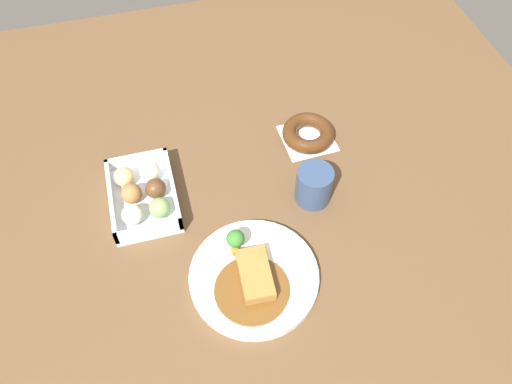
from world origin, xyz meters
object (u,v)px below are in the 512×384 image
Objects in this scene: donut_box at (143,195)px; chocolate_ring_donut at (308,133)px; coffee_mug at (314,185)px; curry_plate at (253,276)px.

chocolate_ring_donut is at bearing 101.55° from donut_box.
chocolate_ring_donut is 0.17m from coffee_mug.
donut_box is 2.37× the size of coffee_mug.
chocolate_ring_donut is at bearing 145.84° from curry_plate.
curry_plate is 0.23m from coffee_mug.
coffee_mug is (-0.15, 0.17, 0.03)m from curry_plate.
donut_box reaches higher than chocolate_ring_donut.
curry_plate is 2.04× the size of chocolate_ring_donut.
curry_plate is at bearing -47.98° from coffee_mug.
donut_box is 0.35m from coffee_mug.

